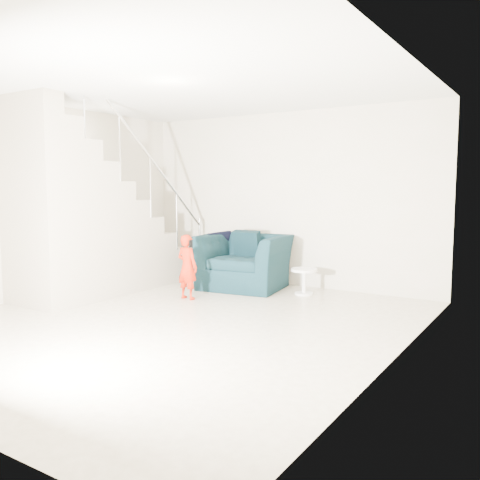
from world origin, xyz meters
name	(u,v)px	position (x,y,z in m)	size (l,w,h in m)	color
floor	(173,322)	(0.00, 0.00, 0.00)	(5.50, 5.50, 0.00)	tan
ceiling	(169,81)	(0.00, 0.00, 2.70)	(5.50, 5.50, 0.00)	silver
back_wall	(285,199)	(0.00, 2.75, 1.35)	(5.00, 5.00, 0.00)	#BFBA9B
left_wall	(32,201)	(-2.50, 0.00, 1.35)	(5.50, 5.50, 0.00)	#BFBA9B
right_wall	(396,210)	(2.50, 0.00, 1.35)	(5.50, 5.50, 0.00)	#BFBA9B
armchair	(244,261)	(-0.37, 2.13, 0.41)	(1.25, 1.09, 0.81)	black
toddler	(187,267)	(-0.61, 1.04, 0.45)	(0.33, 0.21, 0.90)	#9F0507
side_table	(304,277)	(0.62, 2.18, 0.25)	(0.38, 0.38, 0.38)	white
staircase	(89,229)	(-2.00, 0.55, 0.95)	(1.02, 3.03, 3.62)	#ADA089
cushion	(247,244)	(-0.44, 2.33, 0.65)	(0.45, 0.13, 0.43)	black
throw	(220,252)	(-0.87, 2.19, 0.51)	(0.06, 0.57, 0.64)	black
phone	(191,244)	(-0.51, 1.00, 0.78)	(0.02, 0.05, 0.10)	black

